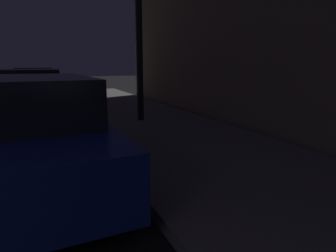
% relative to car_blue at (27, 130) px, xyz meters
% --- Properties ---
extents(car_blue, '(2.10, 4.46, 1.43)m').
position_rel_car_blue_xyz_m(car_blue, '(0.00, 0.00, 0.00)').
color(car_blue, navy).
rests_on(car_blue, ground).
extents(car_yellow_cab, '(2.25, 4.67, 1.43)m').
position_rel_car_blue_xyz_m(car_yellow_cab, '(-0.00, 5.83, -0.00)').
color(car_yellow_cab, gold).
rests_on(car_yellow_cab, ground).
extents(car_black, '(2.14, 4.28, 1.43)m').
position_rel_car_blue_xyz_m(car_black, '(-0.00, 11.36, -0.00)').
color(car_black, black).
rests_on(car_black, ground).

